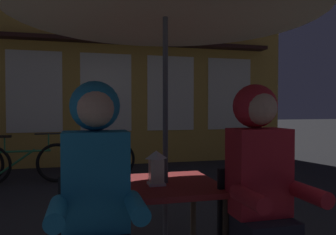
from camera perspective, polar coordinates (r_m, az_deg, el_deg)
name	(u,v)px	position (r m, az deg, el deg)	size (l,w,h in m)	color
cafe_table	(165,198)	(2.30, -0.46, -13.84)	(0.72, 0.72, 0.74)	maroon
lantern	(156,167)	(2.19, -2.08, -8.64)	(0.11, 0.11, 0.23)	white
chair_right	(255,232)	(2.19, 15.08, -18.80)	(0.40, 0.40, 0.87)	black
person_left_hooded	(96,186)	(1.77, -12.49, -11.62)	(0.45, 0.56, 1.40)	black
person_right_hooded	(261,176)	(2.04, 15.95, -9.87)	(0.45, 0.56, 1.40)	black
shopfront_building	(71,25)	(7.77, -16.58, 15.21)	(10.00, 0.93, 6.20)	gold
bicycle_second	(24,163)	(5.92, -23.96, -7.33)	(1.68, 0.10, 0.84)	black
bicycle_third	(87,160)	(5.90, -13.96, -7.26)	(1.68, 0.12, 0.84)	black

